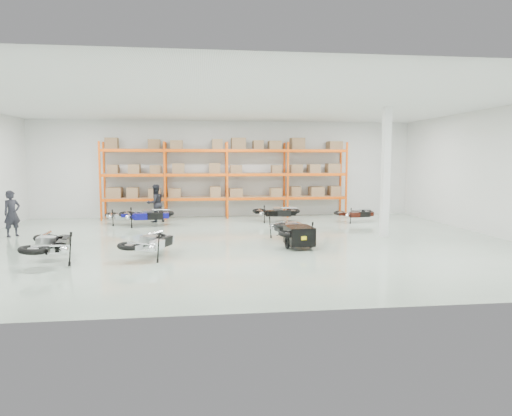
{
  "coord_description": "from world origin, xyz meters",
  "views": [
    {
      "loc": [
        -1.23,
        -14.75,
        2.7
      ],
      "look_at": [
        0.6,
        0.15,
        1.1
      ],
      "focal_mm": 32.0,
      "sensor_mm": 36.0,
      "label": 1
    }
  ],
  "objects": [
    {
      "name": "moto_back_d",
      "position": [
        5.42,
        4.12,
        0.48
      ],
      "size": [
        1.64,
        0.96,
        1.01
      ],
      "primitive_type": null,
      "rotation": [
        0.0,
        -0.09,
        1.69
      ],
      "color": "#38110B",
      "rests_on": "ground"
    },
    {
      "name": "moto_touring_right",
      "position": [
        1.74,
        0.26,
        0.53
      ],
      "size": [
        1.29,
        1.91,
        1.13
      ],
      "primitive_type": null,
      "rotation": [
        0.0,
        -0.09,
        0.26
      ],
      "color": "black",
      "rests_on": "ground"
    },
    {
      "name": "moto_back_c",
      "position": [
        2.03,
        4.64,
        0.54
      ],
      "size": [
        1.91,
        1.18,
        1.15
      ],
      "primitive_type": null,
      "rotation": [
        0.0,
        -0.09,
        1.4
      ],
      "color": "black",
      "rests_on": "ground"
    },
    {
      "name": "structural_column",
      "position": [
        5.2,
        0.5,
        2.25
      ],
      "size": [
        0.25,
        0.25,
        4.5
      ],
      "primitive_type": "cube",
      "color": "white",
      "rests_on": "ground"
    },
    {
      "name": "moto_blue_centre",
      "position": [
        1.71,
        -0.67,
        0.56
      ],
      "size": [
        1.13,
        1.93,
        1.19
      ],
      "primitive_type": null,
      "rotation": [
        0.0,
        -0.09,
        3.02
      ],
      "color": "#081951",
      "rests_on": "ground"
    },
    {
      "name": "moto_back_b",
      "position": [
        -4.31,
        4.58,
        0.48
      ],
      "size": [
        1.62,
        0.89,
        1.02
      ],
      "primitive_type": null,
      "rotation": [
        0.0,
        -0.09,
        1.5
      ],
      "color": "#A4AAAE",
      "rests_on": "ground"
    },
    {
      "name": "person_left",
      "position": [
        -7.8,
        2.04,
        0.81
      ],
      "size": [
        0.68,
        0.7,
        1.62
      ],
      "primitive_type": "imported",
      "rotation": [
        0.0,
        0.0,
        0.86
      ],
      "color": "#22212A",
      "rests_on": "ground"
    },
    {
      "name": "room",
      "position": [
        0.0,
        0.0,
        2.25
      ],
      "size": [
        18.0,
        18.0,
        18.0
      ],
      "color": "#A8BCA9",
      "rests_on": "ground"
    },
    {
      "name": "moto_black_far_left",
      "position": [
        -5.15,
        -2.39,
        0.62
      ],
      "size": [
        1.26,
        2.14,
        1.31
      ],
      "primitive_type": null,
      "rotation": [
        0.0,
        -0.09,
        3.27
      ],
      "color": "black",
      "rests_on": "ground"
    },
    {
      "name": "pallet_rack",
      "position": [
        -0.0,
        6.45,
        2.26
      ],
      "size": [
        11.28,
        0.98,
        3.62
      ],
      "color": "#F5560C",
      "rests_on": "ground"
    },
    {
      "name": "trailer",
      "position": [
        1.74,
        -1.34,
        0.39
      ],
      "size": [
        0.85,
        1.61,
        0.67
      ],
      "rotation": [
        0.0,
        0.0,
        0.07
      ],
      "color": "black",
      "rests_on": "ground"
    },
    {
      "name": "moto_back_a",
      "position": [
        -3.42,
        4.04,
        0.58
      ],
      "size": [
        1.94,
        1.01,
        1.24
      ],
      "primitive_type": null,
      "rotation": [
        0.0,
        -0.09,
        1.6
      ],
      "color": "navy",
      "rests_on": "ground"
    },
    {
      "name": "person_back",
      "position": [
        -3.16,
        5.25,
        0.82
      ],
      "size": [
        1.0,
        0.95,
        1.63
      ],
      "primitive_type": "imported",
      "rotation": [
        0.0,
        0.0,
        3.73
      ],
      "color": "black",
      "rests_on": "ground"
    },
    {
      "name": "moto_silver_left",
      "position": [
        -2.59,
        -2.13,
        0.55
      ],
      "size": [
        1.53,
        2.0,
        1.16
      ],
      "primitive_type": null,
      "rotation": [
        0.0,
        -0.09,
        2.73
      ],
      "color": "#B4B7BB",
      "rests_on": "ground"
    }
  ]
}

